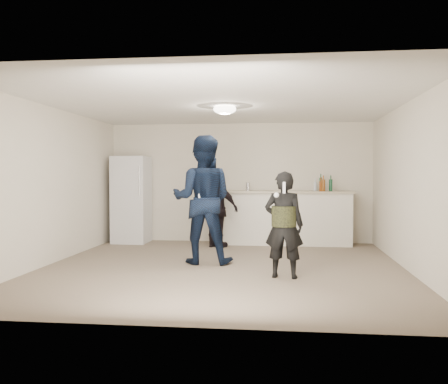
# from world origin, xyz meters

# --- Properties ---
(floor) EXTENTS (6.00, 6.00, 0.00)m
(floor) POSITION_xyz_m (0.00, 0.00, 0.00)
(floor) COLOR #6B5B4C
(floor) RESTS_ON ground
(ceiling) EXTENTS (6.00, 6.00, 0.00)m
(ceiling) POSITION_xyz_m (0.00, 0.00, 2.50)
(ceiling) COLOR silver
(ceiling) RESTS_ON wall_back
(wall_back) EXTENTS (6.00, 0.00, 6.00)m
(wall_back) POSITION_xyz_m (0.00, 3.00, 1.25)
(wall_back) COLOR beige
(wall_back) RESTS_ON floor
(wall_front) EXTENTS (6.00, 0.00, 6.00)m
(wall_front) POSITION_xyz_m (0.00, -3.00, 1.25)
(wall_front) COLOR beige
(wall_front) RESTS_ON floor
(wall_left) EXTENTS (0.00, 6.00, 6.00)m
(wall_left) POSITION_xyz_m (-2.75, 0.00, 1.25)
(wall_left) COLOR beige
(wall_left) RESTS_ON floor
(wall_right) EXTENTS (0.00, 6.00, 6.00)m
(wall_right) POSITION_xyz_m (2.75, 0.00, 1.25)
(wall_right) COLOR beige
(wall_right) RESTS_ON floor
(counter) EXTENTS (2.60, 0.56, 1.05)m
(counter) POSITION_xyz_m (0.97, 2.67, 0.53)
(counter) COLOR white
(counter) RESTS_ON floor
(counter_top) EXTENTS (2.68, 0.64, 0.04)m
(counter_top) POSITION_xyz_m (0.97, 2.67, 1.07)
(counter_top) COLOR #B8A98E
(counter_top) RESTS_ON counter
(fridge) EXTENTS (0.70, 0.70, 1.80)m
(fridge) POSITION_xyz_m (-2.24, 2.60, 0.90)
(fridge) COLOR silver
(fridge) RESTS_ON floor
(fridge_handle) EXTENTS (0.02, 0.02, 0.60)m
(fridge_handle) POSITION_xyz_m (-1.96, 2.23, 1.30)
(fridge_handle) COLOR silver
(fridge_handle) RESTS_ON fridge
(ceiling_dome) EXTENTS (0.36, 0.36, 0.16)m
(ceiling_dome) POSITION_xyz_m (0.00, 0.30, 2.45)
(ceiling_dome) COLOR white
(ceiling_dome) RESTS_ON ceiling
(shaker) EXTENTS (0.08, 0.08, 0.17)m
(shaker) POSITION_xyz_m (0.20, 2.62, 1.18)
(shaker) COLOR silver
(shaker) RESTS_ON counter_top
(man) EXTENTS (1.00, 0.78, 2.05)m
(man) POSITION_xyz_m (-0.36, 0.35, 1.02)
(man) COLOR #0D1C39
(man) RESTS_ON floor
(woman) EXTENTS (0.58, 0.42, 1.47)m
(woman) POSITION_xyz_m (0.93, -0.64, 0.73)
(woman) COLOR black
(woman) RESTS_ON floor
(camo_shorts) EXTENTS (0.34, 0.34, 0.28)m
(camo_shorts) POSITION_xyz_m (0.93, -0.64, 0.85)
(camo_shorts) COLOR #363D1B
(camo_shorts) RESTS_ON woman
(spectator) EXTENTS (0.95, 0.68, 1.49)m
(spectator) POSITION_xyz_m (-0.35, 2.11, 0.75)
(spectator) COLOR black
(spectator) RESTS_ON floor
(remote_man) EXTENTS (0.04, 0.04, 0.15)m
(remote_man) POSITION_xyz_m (-0.36, 0.07, 1.05)
(remote_man) COLOR silver
(remote_man) RESTS_ON man
(nunchuk_man) EXTENTS (0.07, 0.07, 0.07)m
(nunchuk_man) POSITION_xyz_m (-0.24, 0.10, 0.98)
(nunchuk_man) COLOR white
(nunchuk_man) RESTS_ON man
(remote_woman) EXTENTS (0.04, 0.04, 0.15)m
(remote_woman) POSITION_xyz_m (0.93, -0.89, 1.25)
(remote_woman) COLOR silver
(remote_woman) RESTS_ON woman
(nunchuk_woman) EXTENTS (0.07, 0.07, 0.07)m
(nunchuk_woman) POSITION_xyz_m (0.83, -0.86, 1.15)
(nunchuk_woman) COLOR white
(nunchuk_woman) RESTS_ON woman
(bottle_cluster) EXTENTS (0.36, 0.38, 0.27)m
(bottle_cluster) POSITION_xyz_m (1.71, 2.64, 1.20)
(bottle_cluster) COLOR brown
(bottle_cluster) RESTS_ON counter_top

